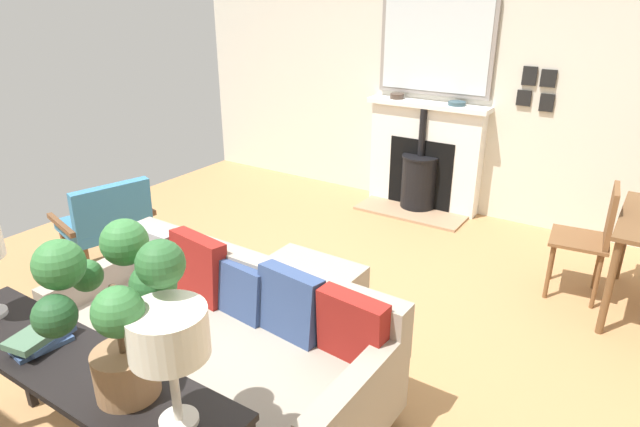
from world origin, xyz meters
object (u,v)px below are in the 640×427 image
object	(u,v)px
armchair_accent	(107,220)
potted_plant	(118,304)
console_table	(76,378)
table_lamp_far_end	(168,337)
fireplace	(423,164)
mantel_bowl_near	(397,96)
dining_chair_near_fireplace	(594,233)
sofa	(221,340)
ottoman	(305,291)
book_stack	(41,337)
mantel_bowl_far	(457,103)

from	to	relation	value
armchair_accent	potted_plant	size ratio (longest dim) A/B	1.21
armchair_accent	console_table	bearing A→B (deg)	50.72
table_lamp_far_end	armchair_accent	bearing A→B (deg)	-121.04
fireplace	armchair_accent	distance (m)	3.12
mantel_bowl_near	potted_plant	bearing A→B (deg)	12.53
dining_chair_near_fireplace	console_table	bearing A→B (deg)	-26.62
sofa	ottoman	xyz separation A→B (m)	(-0.83, 0.00, -0.09)
table_lamp_far_end	book_stack	distance (m)	0.90
fireplace	dining_chair_near_fireplace	xyz separation A→B (m)	(1.03, 1.77, 0.04)
mantel_bowl_near	table_lamp_far_end	world-z (taller)	table_lamp_far_end
mantel_bowl_near	potted_plant	world-z (taller)	potted_plant
console_table	book_stack	xyz separation A→B (m)	(0.00, -0.21, 0.12)
mantel_bowl_near	table_lamp_far_end	size ratio (longest dim) A/B	0.30
mantel_bowl_far	dining_chair_near_fireplace	xyz separation A→B (m)	(1.05, 1.47, -0.62)
mantel_bowl_near	table_lamp_far_end	distance (m)	4.32
mantel_bowl_far	ottoman	distance (m)	2.64
fireplace	ottoman	bearing A→B (deg)	4.92
table_lamp_far_end	book_stack	world-z (taller)	table_lamp_far_end
mantel_bowl_near	dining_chair_near_fireplace	distance (m)	2.44
mantel_bowl_near	dining_chair_near_fireplace	size ratio (longest dim) A/B	0.16
book_stack	ottoman	bearing A→B (deg)	172.83
ottoman	dining_chair_near_fireplace	world-z (taller)	dining_chair_near_fireplace
console_table	potted_plant	world-z (taller)	potted_plant
mantel_bowl_far	ottoman	world-z (taller)	mantel_bowl_far
table_lamp_far_end	dining_chair_near_fireplace	distance (m)	3.30
armchair_accent	potted_plant	distance (m)	2.63
sofa	potted_plant	world-z (taller)	potted_plant
console_table	potted_plant	size ratio (longest dim) A/B	2.53
book_stack	potted_plant	bearing A→B (deg)	90.47
mantel_bowl_near	book_stack	bearing A→B (deg)	4.71
console_table	dining_chair_near_fireplace	xyz separation A→B (m)	(-3.11, 1.56, -0.13)
mantel_bowl_near	mantel_bowl_far	distance (m)	0.64
fireplace	mantel_bowl_far	size ratio (longest dim) A/B	7.40
dining_chair_near_fireplace	mantel_bowl_far	bearing A→B (deg)	-125.39
mantel_bowl_near	sofa	world-z (taller)	mantel_bowl_near
mantel_bowl_near	console_table	distance (m)	4.22
fireplace	book_stack	world-z (taller)	fireplace
ottoman	potted_plant	bearing A→B (deg)	12.45
sofa	table_lamp_far_end	bearing A→B (deg)	36.30
mantel_bowl_far	armchair_accent	bearing A→B (deg)	-33.75
potted_plant	dining_chair_near_fireplace	bearing A→B (deg)	159.06
dining_chair_near_fireplace	armchair_accent	bearing A→B (deg)	-62.88
ottoman	console_table	bearing A→B (deg)	-0.04
ottoman	table_lamp_far_end	world-z (taller)	table_lamp_far_end
mantel_bowl_near	armchair_accent	world-z (taller)	mantel_bowl_near
mantel_bowl_near	ottoman	xyz separation A→B (m)	(2.48, 0.55, -0.90)
table_lamp_far_end	ottoman	bearing A→B (deg)	-159.61
armchair_accent	table_lamp_far_end	bearing A→B (deg)	58.96
fireplace	armchair_accent	size ratio (longest dim) A/B	1.58
potted_plant	table_lamp_far_end	bearing A→B (deg)	89.18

